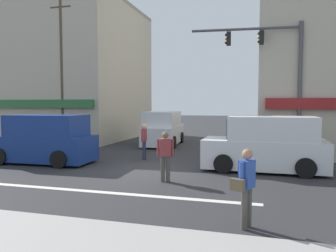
# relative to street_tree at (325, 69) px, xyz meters

# --- Properties ---
(ground_plane) EXTENTS (120.00, 120.00, 0.00)m
(ground_plane) POSITION_rel_street_tree_xyz_m (-7.67, -6.72, -4.40)
(ground_plane) COLOR #2B2B2D
(lane_marking_stripe) EXTENTS (9.00, 0.24, 0.01)m
(lane_marking_stripe) POSITION_rel_street_tree_xyz_m (-7.67, -10.22, -4.39)
(lane_marking_stripe) COLOR silver
(lane_marking_stripe) RESTS_ON ground
(building_left_block) EXTENTS (10.48, 10.18, 9.93)m
(building_left_block) POSITION_rel_street_tree_xyz_m (-17.71, 3.73, 0.57)
(building_left_block) COLOR #B7AD99
(building_left_block) RESTS_ON ground
(street_tree) EXTENTS (3.82, 3.82, 6.32)m
(street_tree) POSITION_rel_street_tree_xyz_m (0.00, 0.00, 0.00)
(street_tree) COLOR #4C3823
(street_tree) RESTS_ON ground
(utility_pole_near_left) EXTENTS (1.40, 0.22, 8.79)m
(utility_pole_near_left) POSITION_rel_street_tree_xyz_m (-14.90, -1.18, 0.15)
(utility_pole_near_left) COLOR brown
(utility_pole_near_left) RESTS_ON ground
(utility_pole_far_right) EXTENTS (1.40, 0.22, 7.10)m
(utility_pole_far_right) POSITION_rel_street_tree_xyz_m (0.76, 2.71, -0.70)
(utility_pole_far_right) COLOR brown
(utility_pole_far_right) RESTS_ON ground
(traffic_light_mast) EXTENTS (4.88, 0.56, 6.20)m
(traffic_light_mast) POSITION_rel_street_tree_xyz_m (-2.56, -3.33, -0.22)
(traffic_light_mast) COLOR #47474C
(traffic_light_mast) RESTS_ON ground
(van_crossing_center) EXTENTS (4.62, 2.09, 2.11)m
(van_crossing_center) POSITION_rel_street_tree_xyz_m (-3.03, -5.74, -3.39)
(van_crossing_center) COLOR silver
(van_crossing_center) RESTS_ON ground
(van_crossing_leftbound) EXTENTS (2.28, 4.72, 2.11)m
(van_crossing_leftbound) POSITION_rel_street_tree_xyz_m (-9.08, 0.79, -3.39)
(van_crossing_leftbound) COLOR silver
(van_crossing_leftbound) RESTS_ON ground
(van_parked_curbside) EXTENTS (4.64, 2.12, 2.11)m
(van_parked_curbside) POSITION_rel_street_tree_xyz_m (-12.40, -6.53, -3.39)
(van_parked_curbside) COLOR navy
(van_parked_curbside) RESTS_ON ground
(pedestrian_foreground_with_bag) EXTENTS (0.50, 0.65, 1.67)m
(pedestrian_foreground_with_bag) POSITION_rel_street_tree_xyz_m (-3.55, -11.98, -3.45)
(pedestrian_foreground_with_bag) COLOR #4C4742
(pedestrian_foreground_with_bag) RESTS_ON ground
(pedestrian_mid_crossing) EXTENTS (0.29, 0.56, 1.67)m
(pedestrian_mid_crossing) POSITION_rel_street_tree_xyz_m (-8.42, -4.57, -3.45)
(pedestrian_mid_crossing) COLOR #232838
(pedestrian_mid_crossing) RESTS_ON ground
(pedestrian_far_side) EXTENTS (0.54, 0.33, 1.67)m
(pedestrian_far_side) POSITION_rel_street_tree_xyz_m (-6.29, -8.48, -3.45)
(pedestrian_far_side) COLOR #4C4742
(pedestrian_far_side) RESTS_ON ground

